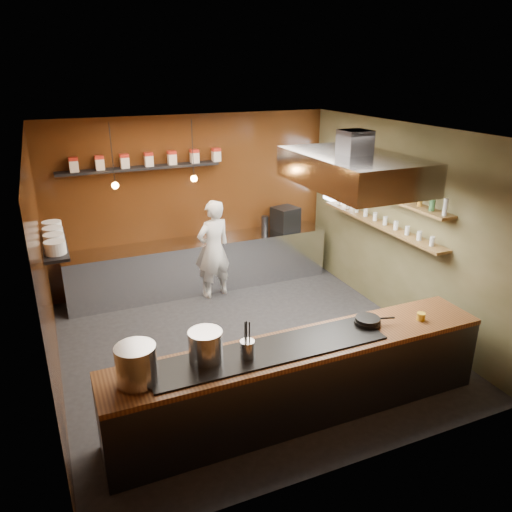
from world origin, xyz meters
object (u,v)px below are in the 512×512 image
extractor_hood (353,170)px  stockpot_large (136,364)px  espresso_machine (285,219)px  chef (214,249)px  stockpot_small (206,346)px

extractor_hood → stockpot_large: size_ratio=5.12×
stockpot_large → espresso_machine: espresso_machine is taller
stockpot_large → espresso_machine: (3.43, 3.76, -0.02)m
espresso_machine → chef: 1.58m
espresso_machine → chef: size_ratio=0.25×
stockpot_large → stockpot_small: 0.72m
extractor_hood → stockpot_large: (-3.09, -1.21, -1.38)m
stockpot_small → espresso_machine: 4.56m
stockpot_large → stockpot_small: bearing=7.8°
extractor_hood → stockpot_small: 2.98m
stockpot_small → chef: chef is taller
stockpot_large → chef: (1.91, 3.41, -0.28)m
stockpot_large → chef: size_ratio=0.23×
extractor_hood → stockpot_large: extractor_hood is taller
extractor_hood → stockpot_small: bearing=-154.9°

